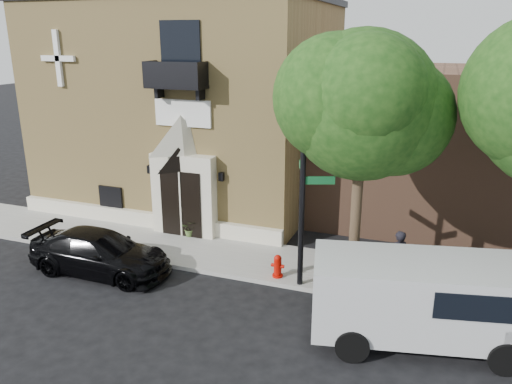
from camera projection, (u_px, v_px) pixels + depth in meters
ground at (174, 269)px, 17.14m from camera, size 120.00×120.00×0.00m
sidewalk at (219, 254)px, 18.13m from camera, size 42.00×3.00×0.15m
church at (196, 102)px, 23.85m from camera, size 12.20×11.01×9.30m
street_tree_left at (363, 104)px, 13.69m from camera, size 4.97×4.38×7.77m
black_sedan at (100, 253)px, 16.71m from camera, size 4.95×2.07×1.43m
cargo_van at (432, 299)px, 12.67m from camera, size 5.92×3.35×2.28m
street_sign at (303, 183)px, 14.84m from camera, size 1.27×1.00×6.61m
fire_hydrant at (278, 266)px, 16.18m from camera, size 0.43×0.35×0.76m
dumpster at (434, 280)px, 14.63m from camera, size 2.23×1.52×1.34m
planter at (190, 228)px, 19.49m from camera, size 0.71×0.65×0.64m
pedestrian_near at (398, 258)px, 15.52m from camera, size 0.79×0.74×1.81m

